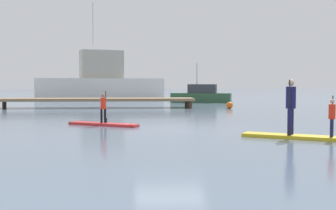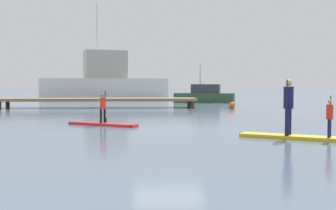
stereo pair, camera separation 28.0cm
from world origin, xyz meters
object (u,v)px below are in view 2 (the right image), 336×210
object	(u,v)px
fishing_boat_white_large	(104,83)
paddler_child_solo	(103,106)
paddleboard_near	(103,124)
paddler_adult	(288,103)
fishing_boat_green_midground	(205,95)
mooring_buoy_far	(232,105)
paddler_child_front	(330,116)
paddleboard_far	(299,137)

from	to	relation	value
fishing_boat_white_large	paddler_child_solo	bearing A→B (deg)	-85.28
paddleboard_near	paddler_adult	world-z (taller)	paddler_adult
paddler_child_solo	fishing_boat_white_large	size ratio (longest dim) A/B	0.09
fishing_boat_green_midground	mooring_buoy_far	bearing A→B (deg)	-87.61
paddleboard_near	paddler_child_front	xyz separation A→B (m)	(6.90, -4.95, 0.66)
fishing_boat_white_large	paddler_child_front	bearing A→B (deg)	-74.50
paddler_adult	paddler_child_front	distance (m)	1.22
paddleboard_far	mooring_buoy_far	xyz separation A→B (m)	(1.20, 15.30, 0.17)
paddler_adult	fishing_boat_green_midground	world-z (taller)	fishing_boat_green_midground
paddleboard_near	paddleboard_far	world-z (taller)	same
paddler_child_solo	mooring_buoy_far	size ratio (longest dim) A/B	2.82
paddleboard_near	paddler_child_front	distance (m)	8.52
paddler_child_solo	paddler_child_front	size ratio (longest dim) A/B	1.05
paddleboard_far	fishing_boat_green_midground	size ratio (longest dim) A/B	0.61
paddler_adult	fishing_boat_white_large	bearing A→B (deg)	104.11
paddler_adult	fishing_boat_green_midground	distance (m)	24.62
fishing_boat_green_midground	paddleboard_near	bearing A→B (deg)	-109.02
paddleboard_near	paddleboard_far	size ratio (longest dim) A/B	0.86
paddleboard_far	paddler_adult	bearing A→B (deg)	150.21
fishing_boat_green_midground	mooring_buoy_far	xyz separation A→B (m)	(0.39, -9.46, -0.40)
mooring_buoy_far	paddler_child_solo	bearing A→B (deg)	-124.40
paddleboard_far	paddler_child_front	xyz separation A→B (m)	(0.73, -0.42, 0.66)
paddler_child_solo	paddleboard_far	xyz separation A→B (m)	(6.17, -4.54, -0.69)
paddleboard_near	paddler_child_front	bearing A→B (deg)	-35.67
paddler_adult	fishing_boat_white_large	xyz separation A→B (m)	(-8.22, 32.71, 0.62)
fishing_boat_green_midground	paddler_adult	bearing A→B (deg)	-92.53
paddleboard_far	fishing_boat_green_midground	world-z (taller)	fishing_boat_green_midground
fishing_boat_green_midground	mooring_buoy_far	size ratio (longest dim) A/B	12.16
paddleboard_near	paddler_child_front	size ratio (longest dim) A/B	2.39
paddleboard_near	paddleboard_far	xyz separation A→B (m)	(6.17, -4.53, 0.00)
paddleboard_far	mooring_buoy_far	bearing A→B (deg)	85.52
paddler_adult	fishing_boat_white_large	distance (m)	33.74
paddler_child_front	fishing_boat_green_midground	xyz separation A→B (m)	(0.08, 25.18, -0.09)
paddler_child_solo	paddler_adult	bearing A→B (deg)	-36.67
mooring_buoy_far	paddler_child_front	bearing A→B (deg)	-91.71
paddleboard_far	fishing_boat_green_midground	distance (m)	24.78
paddler_child_front	fishing_boat_green_midground	distance (m)	25.18
paddler_adult	fishing_boat_green_midground	xyz separation A→B (m)	(1.09, 24.60, -0.43)
paddler_child_front	mooring_buoy_far	bearing A→B (deg)	88.29
paddler_child_front	fishing_boat_white_large	world-z (taller)	fishing_boat_white_large
paddler_adult	fishing_boat_green_midground	size ratio (longest dim) A/B	0.31
mooring_buoy_far	paddler_adult	bearing A→B (deg)	-95.58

